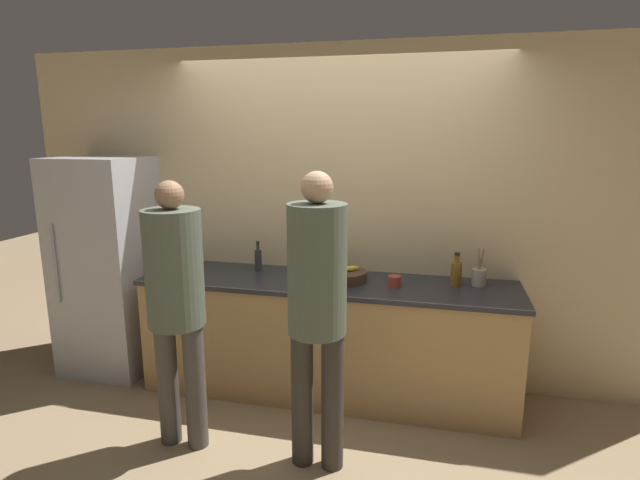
{
  "coord_description": "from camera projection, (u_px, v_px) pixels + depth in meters",
  "views": [
    {
      "loc": [
        0.77,
        -3.06,
        1.95
      ],
      "look_at": [
        0.0,
        0.15,
        1.24
      ],
      "focal_mm": 28.0,
      "sensor_mm": 36.0,
      "label": 1
    }
  ],
  "objects": [
    {
      "name": "bottle_red",
      "position": [
        340.0,
        277.0,
        3.39
      ],
      "size": [
        0.07,
        0.07,
        0.26
      ],
      "color": "red",
      "rests_on": "counter"
    },
    {
      "name": "bottle_amber",
      "position": [
        456.0,
        273.0,
        3.52
      ],
      "size": [
        0.08,
        0.08,
        0.24
      ],
      "color": "brown",
      "rests_on": "counter"
    },
    {
      "name": "utensil_crock",
      "position": [
        479.0,
        276.0,
        3.52
      ],
      "size": [
        0.1,
        0.1,
        0.27
      ],
      "color": "#ADA393",
      "rests_on": "counter"
    },
    {
      "name": "person_center",
      "position": [
        317.0,
        300.0,
        2.79
      ],
      "size": [
        0.33,
        0.33,
        1.75
      ],
      "color": "#38332D",
      "rests_on": "ground_plane"
    },
    {
      "name": "wall_back",
      "position": [
        337.0,
        217.0,
        3.9
      ],
      "size": [
        5.2,
        0.06,
        2.6
      ],
      "color": "#D6BC8C",
      "rests_on": "ground_plane"
    },
    {
      "name": "fruit_bowl",
      "position": [
        344.0,
        276.0,
        3.64
      ],
      "size": [
        0.33,
        0.33,
        0.12
      ],
      "color": "#4C3323",
      "rests_on": "counter"
    },
    {
      "name": "refrigerator",
      "position": [
        108.0,
        266.0,
        4.08
      ],
      "size": [
        0.68,
        0.67,
        1.76
      ],
      "color": "#B7B7BC",
      "rests_on": "ground_plane"
    },
    {
      "name": "person_left",
      "position": [
        176.0,
        294.0,
        3.0
      ],
      "size": [
        0.34,
        0.34,
        1.68
      ],
      "color": "#4C4742",
      "rests_on": "ground_plane"
    },
    {
      "name": "ground_plane",
      "position": [
        315.0,
        417.0,
        3.49
      ],
      "size": [
        14.0,
        14.0,
        0.0
      ],
      "primitive_type": "plane",
      "color": "#9E8460"
    },
    {
      "name": "cup_red",
      "position": [
        395.0,
        281.0,
        3.51
      ],
      "size": [
        0.09,
        0.09,
        0.08
      ],
      "color": "#A33D33",
      "rests_on": "counter"
    },
    {
      "name": "counter",
      "position": [
        327.0,
        336.0,
        3.76
      ],
      "size": [
        2.76,
        0.7,
        0.89
      ],
      "color": "tan",
      "rests_on": "ground_plane"
    },
    {
      "name": "bottle_dark",
      "position": [
        258.0,
        259.0,
        3.9
      ],
      "size": [
        0.05,
        0.05,
        0.24
      ],
      "color": "#333338",
      "rests_on": "counter"
    },
    {
      "name": "potted_plant",
      "position": [
        325.0,
        256.0,
        3.88
      ],
      "size": [
        0.15,
        0.15,
        0.22
      ],
      "color": "beige",
      "rests_on": "counter"
    }
  ]
}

